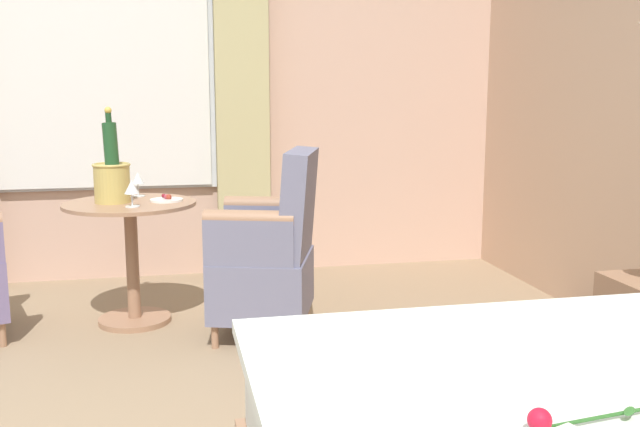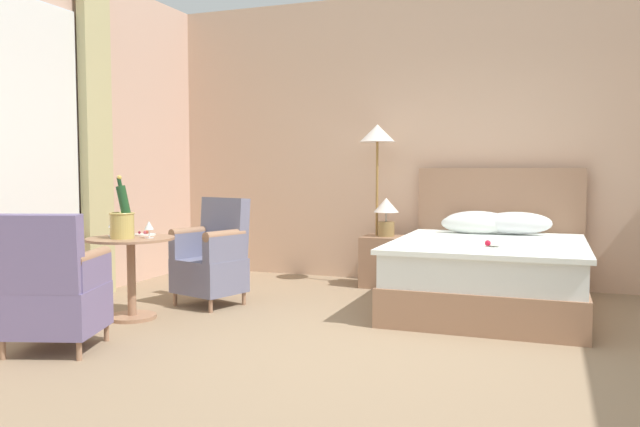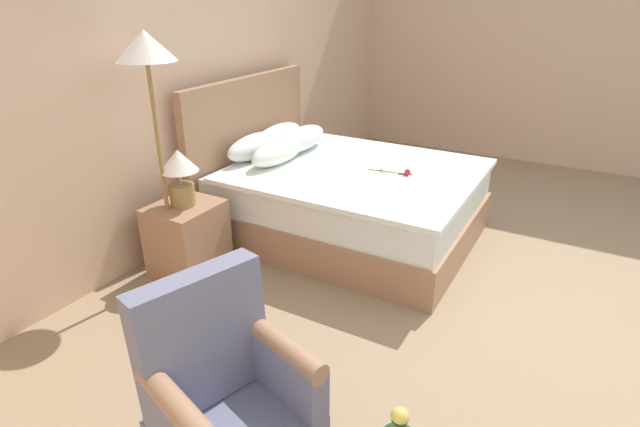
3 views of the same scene
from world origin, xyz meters
The scene contains 8 objects.
ground_plane centered at (0.00, 0.00, 0.00)m, with size 8.18×8.18×0.00m, color #957B5E.
wall_headboard_side centered at (0.00, 2.80, 1.58)m, with size 6.80×0.12×3.17m.
wall_far_side centered at (3.40, 0.00, 1.58)m, with size 0.12×5.60×3.17m.
bed centered at (0.44, 1.67, 0.36)m, with size 1.66×2.07×1.26m.
nightstand centered at (-0.69, 2.35, 0.27)m, with size 0.51×0.43×0.54m.
bedside_lamp centered at (-0.69, 2.35, 0.79)m, with size 0.27×0.27×0.41m.
floor_lamp_brass centered at (-0.81, 2.39, 1.47)m, with size 0.38×0.38×1.72m.
armchair_by_window centered at (-1.96, 0.91, 0.43)m, with size 0.68×0.66×0.98m.
Camera 3 is at (-3.06, -0.12, 1.94)m, focal length 28.00 mm.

